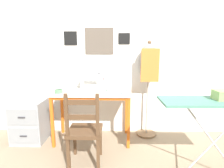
% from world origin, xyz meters
% --- Properties ---
extents(ground_plane, '(14.00, 14.00, 0.00)m').
position_xyz_m(ground_plane, '(0.00, 0.00, 0.00)').
color(ground_plane, gray).
extents(wall_back, '(10.00, 0.07, 2.55)m').
position_xyz_m(wall_back, '(0.00, 0.61, 1.28)').
color(wall_back, silver).
rests_on(wall_back, ground_plane).
extents(sewing_table, '(1.15, 0.54, 0.77)m').
position_xyz_m(sewing_table, '(0.00, 0.26, 0.67)').
color(sewing_table, silver).
rests_on(sewing_table, ground_plane).
extents(sewing_machine, '(0.36, 0.16, 0.29)m').
position_xyz_m(sewing_machine, '(0.01, 0.36, 0.89)').
color(sewing_machine, white).
rests_on(sewing_machine, sewing_table).
extents(fabric_bowl, '(0.11, 0.11, 0.05)m').
position_xyz_m(fabric_bowl, '(-0.46, 0.15, 0.80)').
color(fabric_bowl, '#56895B').
rests_on(fabric_bowl, sewing_table).
extents(scissors, '(0.14, 0.10, 0.01)m').
position_xyz_m(scissors, '(0.46, 0.17, 0.77)').
color(scissors, silver).
rests_on(scissors, sewing_table).
extents(thread_spool_near_machine, '(0.04, 0.04, 0.03)m').
position_xyz_m(thread_spool_near_machine, '(0.21, 0.32, 0.78)').
color(thread_spool_near_machine, green).
rests_on(thread_spool_near_machine, sewing_table).
extents(wooden_chair, '(0.40, 0.38, 0.91)m').
position_xyz_m(wooden_chair, '(-0.02, -0.32, 0.42)').
color(wooden_chair, '#513823').
rests_on(wooden_chair, ground_plane).
extents(filing_cabinet, '(0.46, 0.52, 0.63)m').
position_xyz_m(filing_cabinet, '(-0.95, 0.27, 0.32)').
color(filing_cabinet, '#93999E').
rests_on(filing_cabinet, ground_plane).
extents(dress_form, '(0.32, 0.32, 1.52)m').
position_xyz_m(dress_form, '(0.86, 0.45, 1.10)').
color(dress_form, '#846647').
rests_on(dress_form, ground_plane).
extents(ironing_board, '(1.12, 0.37, 0.89)m').
position_xyz_m(ironing_board, '(1.36, -0.58, 0.83)').
color(ironing_board, '#518E7A').
rests_on(ironing_board, ground_plane).
extents(storage_box, '(0.19, 0.16, 0.10)m').
position_xyz_m(storage_box, '(1.43, -0.56, 0.93)').
color(storage_box, '#8EB266').
rests_on(storage_box, ironing_board).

